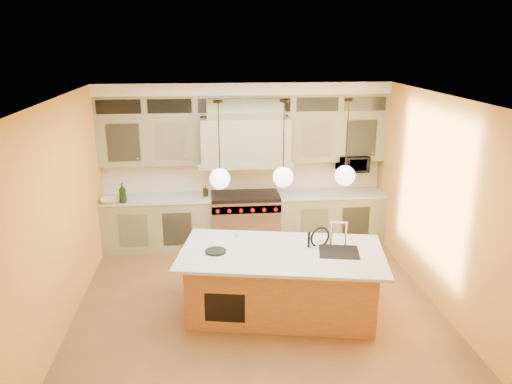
{
  "coord_description": "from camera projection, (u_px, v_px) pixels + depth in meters",
  "views": [
    {
      "loc": [
        -0.62,
        -6.27,
        3.6
      ],
      "look_at": [
        0.05,
        0.7,
        1.44
      ],
      "focal_mm": 35.0,
      "sensor_mm": 36.0,
      "label": 1
    }
  ],
  "objects": [
    {
      "name": "pendant_center",
      "position": [
        283.0,
        175.0,
        6.3
      ],
      "size": [
        0.26,
        0.26,
        1.11
      ],
      "color": "#2D2319",
      "rests_on": "ceiling"
    },
    {
      "name": "fruit_bowl",
      "position": [
        110.0,
        201.0,
        8.41
      ],
      "size": [
        0.33,
        0.33,
        0.08
      ],
      "primitive_type": "imported",
      "rotation": [
        0.0,
        0.0,
        0.02
      ],
      "color": "silver",
      "rests_on": "back_cabinetry"
    },
    {
      "name": "wall_left",
      "position": [
        64.0,
        213.0,
        6.42
      ],
      "size": [
        0.0,
        5.0,
        5.0
      ],
      "primitive_type": "plane",
      "rotation": [
        1.57,
        0.0,
        1.57
      ],
      "color": "gold",
      "rests_on": "ground"
    },
    {
      "name": "cup",
      "position": [
        237.0,
        235.0,
        7.0
      ],
      "size": [
        0.1,
        0.1,
        0.08
      ],
      "primitive_type": "imported",
      "rotation": [
        0.0,
        0.0,
        -0.17
      ],
      "color": "white",
      "rests_on": "kitchen_island"
    },
    {
      "name": "pendant_left",
      "position": [
        220.0,
        177.0,
        6.22
      ],
      "size": [
        0.26,
        0.26,
        1.11
      ],
      "color": "#2D2319",
      "rests_on": "ceiling"
    },
    {
      "name": "ceiling",
      "position": [
        257.0,
        97.0,
        6.23
      ],
      "size": [
        5.0,
        5.0,
        0.0
      ],
      "primitive_type": "plane",
      "rotation": [
        3.14,
        0.0,
        0.0
      ],
      "color": "white",
      "rests_on": "wall_back"
    },
    {
      "name": "pendant_right",
      "position": [
        345.0,
        173.0,
        6.37
      ],
      "size": [
        0.26,
        0.26,
        1.11
      ],
      "color": "#2D2319",
      "rests_on": "ceiling"
    },
    {
      "name": "kitchen_island",
      "position": [
        282.0,
        281.0,
        6.73
      ],
      "size": [
        2.88,
        1.87,
        1.35
      ],
      "rotation": [
        0.0,
        0.0,
        -0.19
      ],
      "color": "olive",
      "rests_on": "floor"
    },
    {
      "name": "wall_right",
      "position": [
        437.0,
        201.0,
        6.88
      ],
      "size": [
        0.0,
        5.0,
        5.0
      ],
      "primitive_type": "plane",
      "rotation": [
        1.57,
        0.0,
        -1.57
      ],
      "color": "gold",
      "rests_on": "ground"
    },
    {
      "name": "range",
      "position": [
        245.0,
        219.0,
        8.98
      ],
      "size": [
        1.2,
        0.74,
        0.96
      ],
      "color": "silver",
      "rests_on": "floor"
    },
    {
      "name": "wall_back",
      "position": [
        244.0,
        162.0,
        9.03
      ],
      "size": [
        5.0,
        0.0,
        5.0
      ],
      "primitive_type": "plane",
      "rotation": [
        1.57,
        0.0,
        0.0
      ],
      "color": "gold",
      "rests_on": "ground"
    },
    {
      "name": "oil_bottle_a",
      "position": [
        123.0,
        193.0,
        8.39
      ],
      "size": [
        0.13,
        0.14,
        0.34
      ],
      "primitive_type": "imported",
      "rotation": [
        0.0,
        0.0,
        0.04
      ],
      "color": "black",
      "rests_on": "back_cabinetry"
    },
    {
      "name": "counter_stool",
      "position": [
        325.0,
        266.0,
        6.7
      ],
      "size": [
        0.53,
        0.53,
        1.18
      ],
      "rotation": [
        0.0,
        0.0,
        0.34
      ],
      "color": "black",
      "rests_on": "floor"
    },
    {
      "name": "wall_front",
      "position": [
        286.0,
        300.0,
        4.27
      ],
      "size": [
        5.0,
        0.0,
        5.0
      ],
      "primitive_type": "plane",
      "rotation": [
        -1.57,
        0.0,
        0.0
      ],
      "color": "gold",
      "rests_on": "ground"
    },
    {
      "name": "floor",
      "position": [
        257.0,
        303.0,
        7.08
      ],
      "size": [
        5.0,
        5.0,
        0.0
      ],
      "primitive_type": "plane",
      "color": "brown",
      "rests_on": "ground"
    },
    {
      "name": "back_cabinetry",
      "position": [
        245.0,
        167.0,
        8.78
      ],
      "size": [
        5.0,
        0.77,
        2.9
      ],
      "color": "gray",
      "rests_on": "floor"
    },
    {
      "name": "oil_bottle_b",
      "position": [
        205.0,
        191.0,
        8.76
      ],
      "size": [
        0.1,
        0.1,
        0.19
      ],
      "primitive_type": "imported",
      "rotation": [
        0.0,
        0.0,
        0.12
      ],
      "color": "black",
      "rests_on": "back_cabinetry"
    },
    {
      "name": "microwave",
      "position": [
        352.0,
        163.0,
        8.97
      ],
      "size": [
        0.54,
        0.37,
        0.3
      ],
      "primitive_type": "imported",
      "color": "black",
      "rests_on": "back_cabinetry"
    }
  ]
}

